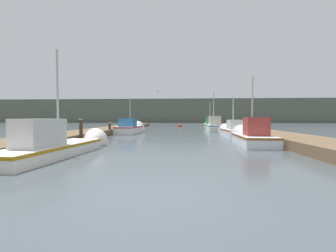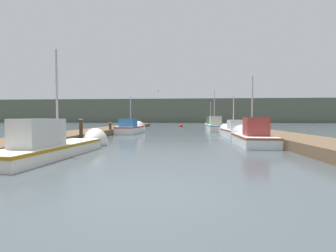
# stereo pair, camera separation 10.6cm
# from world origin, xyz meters

# --- Properties ---
(ground_plane) EXTENTS (200.00, 200.00, 0.00)m
(ground_plane) POSITION_xyz_m (0.00, 0.00, 0.00)
(ground_plane) COLOR #424C51
(dock_left) EXTENTS (2.86, 40.00, 0.47)m
(dock_left) POSITION_xyz_m (-6.80, 16.00, 0.24)
(dock_left) COLOR brown
(dock_left) RESTS_ON ground_plane
(dock_right) EXTENTS (2.86, 40.00, 0.47)m
(dock_right) POSITION_xyz_m (6.80, 16.00, 0.24)
(dock_right) COLOR brown
(dock_right) RESTS_ON ground_plane
(distant_shore_ridge) EXTENTS (120.00, 16.00, 7.15)m
(distant_shore_ridge) POSITION_xyz_m (0.00, 70.14, 3.57)
(distant_shore_ridge) COLOR #565B4C
(distant_shore_ridge) RESTS_ON ground_plane
(fishing_boat_0) EXTENTS (1.90, 6.23, 4.58)m
(fishing_boat_0) POSITION_xyz_m (-4.19, 4.44, 0.41)
(fishing_boat_0) COLOR silver
(fishing_boat_0) RESTS_ON ground_plane
(fishing_boat_1) EXTENTS (1.75, 4.53, 4.19)m
(fishing_boat_1) POSITION_xyz_m (4.45, 8.48, 0.43)
(fishing_boat_1) COLOR silver
(fishing_boat_1) RESTS_ON ground_plane
(fishing_boat_2) EXTENTS (1.54, 4.70, 3.52)m
(fishing_boat_2) POSITION_xyz_m (4.51, 13.41, 0.44)
(fishing_boat_2) COLOR silver
(fishing_boat_2) RESTS_ON ground_plane
(fishing_boat_3) EXTENTS (2.01, 4.63, 3.93)m
(fishing_boat_3) POSITION_xyz_m (-4.25, 16.75, 0.48)
(fishing_boat_3) COLOR silver
(fishing_boat_3) RESTS_ON ground_plane
(fishing_boat_4) EXTENTS (1.59, 6.06, 4.86)m
(fishing_boat_4) POSITION_xyz_m (4.21, 21.93, 0.56)
(fishing_boat_4) COLOR silver
(fishing_boat_4) RESTS_ON ground_plane
(fishing_boat_5) EXTENTS (1.90, 4.90, 4.00)m
(fishing_boat_5) POSITION_xyz_m (4.27, 25.95, 0.51)
(fishing_boat_5) COLOR silver
(fishing_boat_5) RESTS_ON ground_plane
(mooring_piling_0) EXTENTS (0.26, 0.26, 1.06)m
(mooring_piling_0) POSITION_xyz_m (-5.62, 14.69, 0.54)
(mooring_piling_0) COLOR #473523
(mooring_piling_0) RESTS_ON ground_plane
(mooring_piling_1) EXTENTS (0.23, 0.23, 1.41)m
(mooring_piling_1) POSITION_xyz_m (-5.22, 8.38, 0.71)
(mooring_piling_1) COLOR #473523
(mooring_piling_1) RESTS_ON ground_plane
(mooring_piling_2) EXTENTS (0.26, 0.26, 1.13)m
(mooring_piling_2) POSITION_xyz_m (5.46, 15.85, 0.57)
(mooring_piling_2) COLOR #473523
(mooring_piling_2) RESTS_ON ground_plane
(mooring_piling_3) EXTENTS (0.34, 0.34, 0.94)m
(mooring_piling_3) POSITION_xyz_m (5.23, 12.61, 0.48)
(mooring_piling_3) COLOR #473523
(mooring_piling_3) RESTS_ON ground_plane
(channel_buoy) EXTENTS (0.59, 0.59, 1.09)m
(channel_buoy) POSITION_xyz_m (0.24, 32.35, 0.17)
(channel_buoy) COLOR red
(channel_buoy) RESTS_ON ground_plane
(seagull_lead) EXTENTS (0.31, 0.56, 0.12)m
(seagull_lead) POSITION_xyz_m (-1.61, 15.88, 3.86)
(seagull_lead) COLOR white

